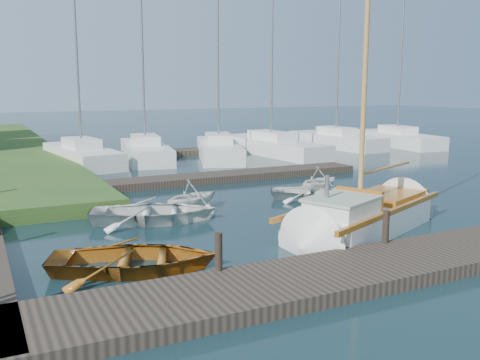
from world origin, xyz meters
name	(u,v)px	position (x,y,z in m)	size (l,w,h in m)	color
ground	(240,217)	(0.00, 0.00, 0.00)	(160.00, 160.00, 0.00)	black
near_dock	(363,270)	(0.00, -6.00, 0.15)	(18.00, 2.20, 0.30)	black
far_dock	(215,177)	(2.00, 6.50, 0.15)	(14.00, 1.60, 0.30)	black
pontoon	(267,147)	(10.00, 16.00, 0.15)	(30.00, 1.60, 0.30)	black
mooring_post_1	(219,252)	(-3.00, -5.00, 0.70)	(0.16, 0.16, 0.80)	black
mooring_post_2	(386,227)	(1.50, -5.00, 0.70)	(0.16, 0.16, 0.80)	black
sailboat	(365,219)	(2.53, -3.00, 0.34)	(7.34, 4.62, 9.83)	silver
dinghy	(134,254)	(-4.36, -3.42, 0.39)	(2.69, 3.76, 0.78)	#8D4B12
tender_a	(153,209)	(-2.61, 0.70, 0.40)	(2.73, 3.82, 0.79)	silver
tender_b	(192,193)	(-0.96, 1.64, 0.57)	(1.87, 2.16, 1.14)	silver
tender_c	(314,190)	(3.74, 1.32, 0.33)	(2.27, 3.17, 0.66)	silver
tender_d	(320,178)	(4.59, 2.20, 0.58)	(1.89, 2.19, 1.15)	silver
marina_boat_0	(82,154)	(-2.27, 14.32, 0.58)	(3.07, 7.86, 11.33)	silver
marina_boat_1	(145,150)	(1.31, 14.62, 0.57)	(3.56, 8.12, 10.71)	silver
marina_boat_2	(219,148)	(5.38, 13.54, 0.58)	(4.84, 8.42, 11.75)	silver
marina_boat_3	(271,145)	(8.97, 13.65, 0.58)	(2.87, 9.60, 12.48)	silver
marina_boat_5	(336,139)	(14.74, 14.83, 0.57)	(2.88, 7.97, 11.19)	silver
marina_boat_6	(397,138)	(19.26, 13.80, 0.56)	(3.11, 8.09, 10.06)	silver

